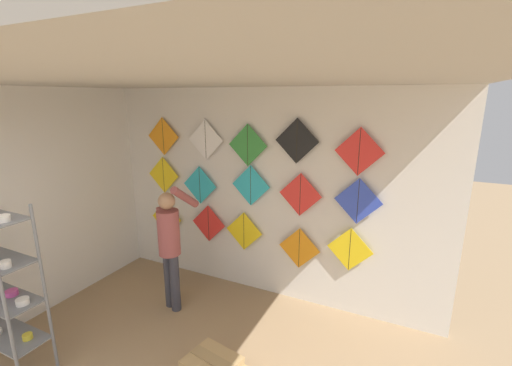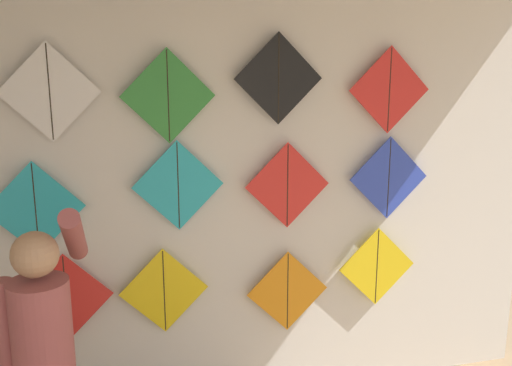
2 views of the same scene
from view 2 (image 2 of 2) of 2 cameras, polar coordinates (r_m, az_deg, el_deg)
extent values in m
cube|color=silver|center=(3.57, -8.47, -2.10)|extent=(5.05, 0.06, 2.80)
cylinder|color=#9E4C4C|center=(2.85, -20.54, -14.50)|extent=(0.27, 0.27, 0.57)
sphere|color=tan|center=(2.69, -21.24, -6.69)|extent=(0.21, 0.21, 0.21)
cylinder|color=#9E4C4C|center=(2.90, -23.65, -13.55)|extent=(0.10, 0.10, 0.51)
cylinder|color=#9E4C4C|center=(2.81, -17.74, -5.05)|extent=(0.10, 0.47, 0.37)
cube|color=red|center=(3.66, -18.47, -10.82)|extent=(0.55, 0.01, 0.55)
cylinder|color=black|center=(3.66, -18.47, -10.83)|extent=(0.01, 0.01, 0.53)
cube|color=yellow|center=(3.66, -9.18, -10.59)|extent=(0.55, 0.01, 0.55)
cylinder|color=black|center=(3.66, -9.18, -10.60)|extent=(0.01, 0.01, 0.53)
cube|color=orange|center=(3.84, 3.17, -10.76)|extent=(0.55, 0.01, 0.55)
cylinder|color=black|center=(3.83, 3.18, -10.77)|extent=(0.01, 0.01, 0.53)
cube|color=yellow|center=(4.02, 11.99, -8.18)|extent=(0.55, 0.01, 0.55)
cylinder|color=black|center=(4.02, 12.00, -8.19)|extent=(0.01, 0.01, 0.53)
cube|color=#28B2C6|center=(3.49, -21.19, -2.39)|extent=(0.55, 0.01, 0.55)
cylinder|color=black|center=(3.49, -21.19, -2.40)|extent=(0.01, 0.01, 0.53)
cube|color=#28B2C6|center=(3.46, -7.79, -0.25)|extent=(0.55, 0.01, 0.55)
cylinder|color=black|center=(3.45, -7.79, -0.26)|extent=(0.01, 0.01, 0.53)
cube|color=red|center=(3.60, 3.16, -0.24)|extent=(0.55, 0.01, 0.55)
cylinder|color=black|center=(3.60, 3.17, -0.25)|extent=(0.01, 0.01, 0.53)
cube|color=blue|center=(3.86, 13.12, 0.49)|extent=(0.55, 0.01, 0.55)
cylinder|color=black|center=(3.86, 13.14, 0.49)|extent=(0.01, 0.01, 0.53)
cube|color=white|center=(3.37, -19.94, 8.54)|extent=(0.55, 0.01, 0.55)
cylinder|color=black|center=(3.37, -19.95, 8.53)|extent=(0.01, 0.01, 0.53)
cube|color=#338C38|center=(3.37, -8.79, 8.59)|extent=(0.55, 0.01, 0.55)
cylinder|color=black|center=(3.37, -8.78, 8.59)|extent=(0.01, 0.01, 0.53)
cube|color=black|center=(3.49, 2.26, 10.39)|extent=(0.55, 0.01, 0.55)
cylinder|color=black|center=(3.49, 2.27, 10.39)|extent=(0.01, 0.01, 0.53)
cube|color=red|center=(3.77, 13.20, 9.04)|extent=(0.55, 0.01, 0.55)
cylinder|color=black|center=(3.77, 13.21, 9.04)|extent=(0.01, 0.01, 0.53)
camera|label=1|loc=(2.42, 91.61, 8.39)|focal=24.00mm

